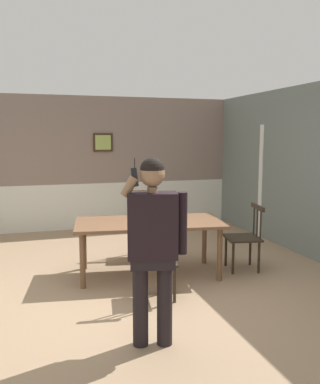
{
  "coord_description": "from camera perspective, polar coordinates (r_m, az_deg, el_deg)",
  "views": [
    {
      "loc": [
        -1.09,
        -4.62,
        1.88
      ],
      "look_at": [
        0.11,
        -0.73,
        1.32
      ],
      "focal_mm": 37.97,
      "sensor_mm": 36.0,
      "label": 1
    }
  ],
  "objects": [
    {
      "name": "chair_near_window",
      "position": [
        4.74,
        -0.18,
        -9.73
      ],
      "size": [
        0.46,
        0.46,
        0.92
      ],
      "rotation": [
        0.0,
        0.0,
        -0.15
      ],
      "color": "#2D2319",
      "rests_on": "ground_plane"
    },
    {
      "name": "person_figure",
      "position": [
        3.59,
        -0.97,
        -6.56
      ],
      "size": [
        0.59,
        0.33,
        1.7
      ],
      "rotation": [
        0.0,
        0.0,
        2.91
      ],
      "color": "black",
      "rests_on": "ground_plane"
    },
    {
      "name": "chair_by_doorway",
      "position": [
        5.89,
        11.85,
        -6.21
      ],
      "size": [
        0.54,
        0.54,
        0.93
      ],
      "rotation": [
        0.0,
        0.0,
        1.38
      ],
      "color": "#2D2319",
      "rests_on": "ground_plane"
    },
    {
      "name": "dining_table",
      "position": [
        5.51,
        -1.57,
        -4.92
      ],
      "size": [
        2.08,
        1.22,
        0.74
      ],
      "rotation": [
        0.0,
        0.0,
        -0.14
      ],
      "color": "brown",
      "rests_on": "ground_plane"
    },
    {
      "name": "room_back_partition",
      "position": [
        8.42,
        -9.73,
        3.68
      ],
      "size": [
        5.99,
        0.17,
        2.69
      ],
      "color": "gray",
      "rests_on": "ground_plane"
    },
    {
      "name": "ground_plane",
      "position": [
        5.11,
        -3.74,
        -13.82
      ],
      "size": [
        8.15,
        8.15,
        0.0
      ],
      "primitive_type": "plane",
      "color": "#9E7F60"
    },
    {
      "name": "chair_at_table_head",
      "position": [
        6.39,
        -2.56,
        -4.77
      ],
      "size": [
        0.48,
        0.48,
        1.04
      ],
      "rotation": [
        0.0,
        0.0,
        2.95
      ],
      "color": "#513823",
      "rests_on": "ground_plane"
    }
  ]
}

